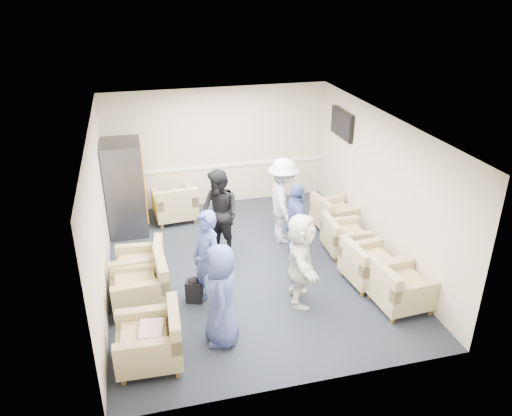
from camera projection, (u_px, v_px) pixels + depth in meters
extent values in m
plane|color=black|center=(249.00, 267.00, 9.19)|extent=(6.00, 6.00, 0.00)
plane|color=white|center=(248.00, 124.00, 8.04)|extent=(6.00, 6.00, 0.00)
cube|color=beige|center=(218.00, 147.00, 11.25)|extent=(5.00, 0.02, 2.70)
cube|color=beige|center=(307.00, 299.00, 5.98)|extent=(5.00, 0.02, 2.70)
cube|color=beige|center=(99.00, 216.00, 8.06)|extent=(0.02, 6.00, 2.70)
cube|color=beige|center=(381.00, 186.00, 9.17)|extent=(0.02, 6.00, 2.70)
cube|color=white|center=(219.00, 166.00, 11.42)|extent=(4.98, 0.04, 0.06)
cube|color=black|center=(342.00, 124.00, 10.44)|extent=(0.07, 1.00, 0.58)
cube|color=black|center=(340.00, 124.00, 10.43)|extent=(0.01, 0.92, 0.50)
cube|color=#4C4C54|center=(343.00, 131.00, 10.51)|extent=(0.04, 0.10, 0.25)
cube|color=tan|center=(149.00, 347.00, 6.82)|extent=(0.91, 0.91, 0.29)
cube|color=tan|center=(148.00, 335.00, 6.74)|extent=(0.63, 0.59, 0.10)
cube|color=tan|center=(174.00, 323.00, 6.74)|extent=(0.18, 0.88, 0.41)
cube|color=tan|center=(140.00, 292.00, 8.00)|extent=(0.93, 0.93, 0.29)
cube|color=tan|center=(139.00, 281.00, 7.91)|extent=(0.64, 0.60, 0.10)
cube|color=tan|center=(161.00, 269.00, 7.95)|extent=(0.19, 0.89, 0.42)
cube|color=tan|center=(139.00, 272.00, 8.56)|extent=(0.91, 0.91, 0.27)
cube|color=tan|center=(138.00, 263.00, 8.48)|extent=(0.63, 0.60, 0.10)
cube|color=tan|center=(158.00, 254.00, 8.46)|extent=(0.23, 0.83, 0.39)
cube|color=tan|center=(401.00, 292.00, 8.00)|extent=(0.91, 0.91, 0.28)
cube|color=tan|center=(402.00, 282.00, 7.92)|extent=(0.63, 0.59, 0.10)
cube|color=tan|center=(384.00, 278.00, 7.76)|extent=(0.20, 0.86, 0.40)
cube|color=tan|center=(370.00, 269.00, 8.65)|extent=(0.91, 0.91, 0.27)
cube|color=tan|center=(371.00, 260.00, 8.57)|extent=(0.63, 0.59, 0.10)
cube|color=tan|center=(354.00, 256.00, 8.40)|extent=(0.22, 0.84, 0.39)
cube|color=tan|center=(346.00, 241.00, 9.59)|extent=(0.80, 0.80, 0.25)
cube|color=tan|center=(346.00, 233.00, 9.52)|extent=(0.55, 0.52, 0.09)
cube|color=tan|center=(331.00, 228.00, 9.40)|extent=(0.15, 0.78, 0.36)
cube|color=tan|center=(335.00, 218.00, 10.46)|extent=(0.90, 0.90, 0.26)
cube|color=tan|center=(335.00, 211.00, 10.39)|extent=(0.62, 0.59, 0.09)
cube|color=tan|center=(322.00, 207.00, 10.21)|extent=(0.24, 0.80, 0.37)
cube|color=tan|center=(175.00, 208.00, 10.88)|extent=(0.95, 0.95, 0.29)
cube|color=tan|center=(174.00, 199.00, 10.80)|extent=(0.62, 0.66, 0.10)
cube|color=tan|center=(177.00, 199.00, 10.42)|extent=(0.89, 0.22, 0.41)
cube|color=#4C4C54|center=(125.00, 188.00, 10.10)|extent=(0.76, 0.92, 1.93)
cube|color=orange|center=(144.00, 182.00, 10.14)|extent=(0.02, 0.78, 1.55)
cube|color=black|center=(148.00, 217.00, 10.49)|extent=(0.02, 0.46, 0.12)
cube|color=black|center=(194.00, 291.00, 8.15)|extent=(0.32, 0.27, 0.38)
sphere|color=black|center=(194.00, 282.00, 8.07)|extent=(0.19, 0.19, 0.19)
cube|color=beige|center=(151.00, 331.00, 6.72)|extent=(0.37, 0.45, 0.12)
imported|color=#3B4A8F|center=(221.00, 295.00, 7.02)|extent=(0.59, 0.83, 1.57)
imported|color=#3B4A8F|center=(207.00, 260.00, 7.78)|extent=(0.62, 0.72, 1.67)
imported|color=black|center=(220.00, 214.00, 9.25)|extent=(0.99, 1.04, 1.70)
imported|color=white|center=(283.00, 201.00, 9.75)|extent=(0.73, 1.17, 1.73)
imported|color=#3B4A8F|center=(296.00, 224.00, 9.02)|extent=(0.39, 0.92, 1.57)
imported|color=silver|center=(301.00, 260.00, 7.90)|extent=(0.82, 1.53, 1.58)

